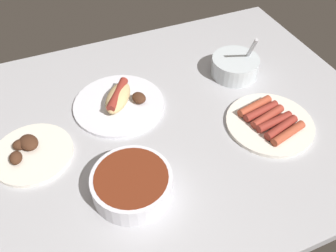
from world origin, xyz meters
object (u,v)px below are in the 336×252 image
bowl_coleslaw (235,66)px  plate_sausages (270,122)px  bowl_chili (132,183)px  plate_grilled_meat (31,152)px  plate_hotdog_assembled (119,101)px

bowl_coleslaw → plate_sausages: bearing=-95.7°
bowl_chili → plate_sausages: bearing=8.0°
plate_sausages → plate_grilled_meat: 62.82cm
plate_hotdog_assembled → bowl_coleslaw: (37.54, 0.19, 1.61)cm
plate_grilled_meat → bowl_coleslaw: (63.46, 8.82, 2.25)cm
plate_hotdog_assembled → bowl_chili: (-5.88, -28.78, 1.41)cm
plate_hotdog_assembled → bowl_coleslaw: bearing=0.3°
plate_hotdog_assembled → plate_sausages: bearing=-33.1°
bowl_chili → bowl_coleslaw: (43.42, 28.97, 0.20)cm
plate_hotdog_assembled → plate_grilled_meat: size_ratio=1.29×
bowl_coleslaw → bowl_chili: bearing=-146.3°
plate_sausages → bowl_chili: size_ratio=1.28×
plate_sausages → plate_hotdog_assembled: size_ratio=0.91×
plate_hotdog_assembled → bowl_coleslaw: bowl_coleslaw is taller
plate_sausages → bowl_coleslaw: bearing=84.3°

